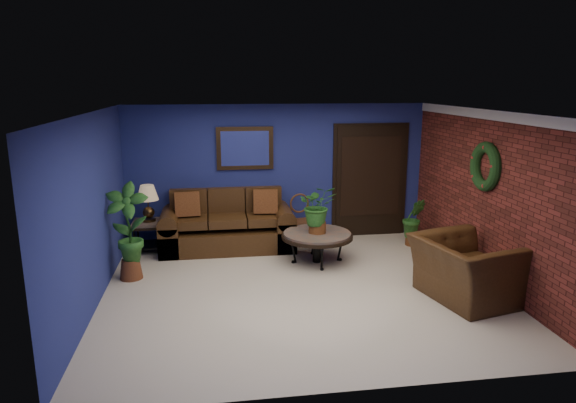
{
  "coord_description": "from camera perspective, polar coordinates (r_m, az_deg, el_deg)",
  "views": [
    {
      "loc": [
        -1.19,
        -6.73,
        2.9
      ],
      "look_at": [
        -0.1,
        0.55,
        1.16
      ],
      "focal_mm": 32.0,
      "sensor_mm": 36.0,
      "label": 1
    }
  ],
  "objects": [
    {
      "name": "crown_molding",
      "position": [
        7.79,
        21.9,
        8.87
      ],
      "size": [
        0.03,
        5.0,
        0.14
      ],
      "primitive_type": "cube",
      "color": "white",
      "rests_on": "wall_right_brick"
    },
    {
      "name": "ceiling",
      "position": [
        6.84,
        1.55,
        9.92
      ],
      "size": [
        5.5,
        5.0,
        0.02
      ],
      "primitive_type": "cube",
      "color": "silver",
      "rests_on": "wall_back"
    },
    {
      "name": "armchair",
      "position": [
        7.37,
        19.18,
        -7.17
      ],
      "size": [
        1.39,
        1.51,
        0.84
      ],
      "primitive_type": "imported",
      "rotation": [
        0.0,
        0.0,
        1.8
      ],
      "color": "#402712",
      "rests_on": "ground"
    },
    {
      "name": "wall_right_brick",
      "position": [
        7.97,
        21.37,
        0.39
      ],
      "size": [
        0.04,
        5.0,
        2.5
      ],
      "primitive_type": "cube",
      "color": "maroon",
      "rests_on": "ground"
    },
    {
      "name": "closet_door",
      "position": [
        9.83,
        9.08,
        2.25
      ],
      "size": [
        1.44,
        0.06,
        2.18
      ],
      "primitive_type": "cube",
      "color": "black",
      "rests_on": "wall_back"
    },
    {
      "name": "sofa",
      "position": [
        9.18,
        -6.75,
        -3.01
      ],
      "size": [
        2.32,
        1.0,
        1.05
      ],
      "color": "#402712",
      "rests_on": "ground"
    },
    {
      "name": "wall_back",
      "position": [
        9.45,
        -1.13,
        3.2
      ],
      "size": [
        5.5,
        0.04,
        2.5
      ],
      "primitive_type": "cube",
      "color": "navy",
      "rests_on": "ground"
    },
    {
      "name": "table_lamp",
      "position": [
        9.06,
        -15.32,
        0.29
      ],
      "size": [
        0.37,
        0.37,
        0.61
      ],
      "color": "#432E17",
      "rests_on": "end_table"
    },
    {
      "name": "end_table",
      "position": [
        9.19,
        -15.12,
        -2.9
      ],
      "size": [
        0.6,
        0.6,
        0.54
      ],
      "color": "#4B4641",
      "rests_on": "ground"
    },
    {
      "name": "coffee_table",
      "position": [
        8.36,
        3.26,
        -3.86
      ],
      "size": [
        1.16,
        1.16,
        0.5
      ],
      "rotation": [
        0.0,
        0.0,
        -0.07
      ],
      "color": "#4B4641",
      "rests_on": "ground"
    },
    {
      "name": "coffee_plant",
      "position": [
        8.23,
        3.31,
        -0.58
      ],
      "size": [
        0.62,
        0.55,
        0.79
      ],
      "color": "brown",
      "rests_on": "coffee_table"
    },
    {
      "name": "floor_plant",
      "position": [
        9.47,
        13.79,
        -2.09
      ],
      "size": [
        0.44,
        0.37,
        0.87
      ],
      "color": "brown",
      "rests_on": "ground"
    },
    {
      "name": "side_chair",
      "position": [
        9.29,
        1.48,
        -1.62
      ],
      "size": [
        0.44,
        0.44,
        0.91
      ],
      "rotation": [
        0.0,
        0.0,
        0.15
      ],
      "color": "#573618",
      "rests_on": "ground"
    },
    {
      "name": "floor",
      "position": [
        7.42,
        1.43,
        -9.74
      ],
      "size": [
        5.5,
        5.5,
        0.0
      ],
      "primitive_type": "plane",
      "color": "beige",
      "rests_on": "ground"
    },
    {
      "name": "wreath",
      "position": [
        7.9,
        21.08,
        3.64
      ],
      "size": [
        0.16,
        0.72,
        0.72
      ],
      "primitive_type": "torus",
      "rotation": [
        0.0,
        1.57,
        0.0
      ],
      "color": "black",
      "rests_on": "wall_right_brick"
    },
    {
      "name": "tall_plant",
      "position": [
        7.91,
        -17.35,
        -2.83
      ],
      "size": [
        0.7,
        0.53,
        1.46
      ],
      "color": "brown",
      "rests_on": "ground"
    },
    {
      "name": "wall_left",
      "position": [
        7.1,
        -20.94,
        -1.06
      ],
      "size": [
        0.04,
        5.0,
        2.5
      ],
      "primitive_type": "cube",
      "color": "navy",
      "rests_on": "ground"
    },
    {
      "name": "wall_mirror",
      "position": [
        9.28,
        -4.8,
        5.91
      ],
      "size": [
        1.02,
        0.06,
        0.77
      ],
      "primitive_type": "cube",
      "color": "#432E17",
      "rests_on": "wall_back"
    }
  ]
}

